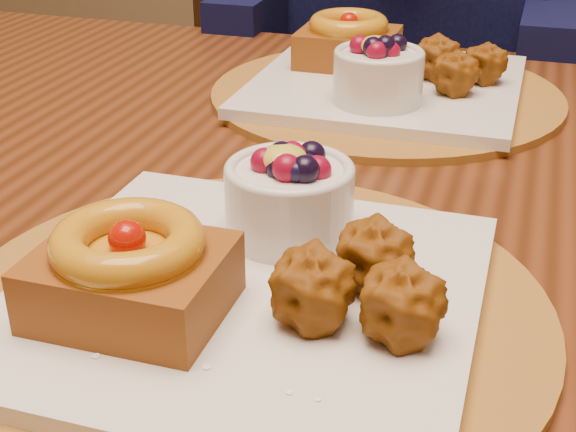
% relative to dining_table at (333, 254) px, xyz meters
% --- Properties ---
extents(dining_table, '(1.60, 0.90, 0.76)m').
position_rel_dining_table_xyz_m(dining_table, '(0.00, 0.00, 0.00)').
color(dining_table, '#3B1B0A').
rests_on(dining_table, ground).
extents(place_setting_near, '(0.38, 0.38, 0.09)m').
position_rel_dining_table_xyz_m(place_setting_near, '(-0.00, -0.22, 0.10)').
color(place_setting_near, brown).
rests_on(place_setting_near, dining_table).
extents(place_setting_far, '(0.38, 0.38, 0.09)m').
position_rel_dining_table_xyz_m(place_setting_far, '(-0.00, 0.22, 0.10)').
color(place_setting_far, brown).
rests_on(place_setting_far, dining_table).
extents(chair_far, '(0.55, 0.55, 0.86)m').
position_rel_dining_table_xyz_m(chair_far, '(-0.18, 0.63, -0.20)').
color(chair_far, black).
rests_on(chair_far, ground).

